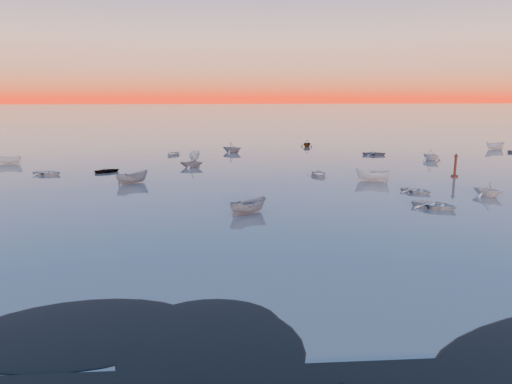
{
  "coord_description": "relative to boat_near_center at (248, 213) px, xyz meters",
  "views": [
    {
      "loc": [
        -2.83,
        -22.34,
        11.62
      ],
      "look_at": [
        0.87,
        28.0,
        1.25
      ],
      "focal_mm": 35.0,
      "sensor_mm": 36.0,
      "label": 1
    }
  ],
  "objects": [
    {
      "name": "boat_near_center",
      "position": [
        0.0,
        0.0,
        0.0
      ],
      "size": [
        3.49,
        4.37,
        1.4
      ],
      "primitive_type": "imported",
      "rotation": [
        0.0,
        0.0,
        2.09
      ],
      "color": "slate",
      "rests_on": "ground"
    },
    {
      "name": "channel_marker",
      "position": [
        29.3,
        18.51,
        1.32
      ],
      "size": [
        0.94,
        0.94,
        3.35
      ],
      "color": "#491B0F",
      "rests_on": "ground"
    },
    {
      "name": "moored_fleet",
      "position": [
        0.19,
        29.0,
        0.0
      ],
      "size": [
        124.0,
        58.0,
        1.2
      ],
      "primitive_type": null,
      "color": "white",
      "rests_on": "ground"
    },
    {
      "name": "ground",
      "position": [
        0.19,
        76.0,
        0.0
      ],
      "size": [
        600.0,
        600.0,
        0.0
      ],
      "primitive_type": "plane",
      "color": "#675C56",
      "rests_on": "ground"
    },
    {
      "name": "mud_lobes",
      "position": [
        0.19,
        -25.0,
        0.01
      ],
      "size": [
        140.0,
        6.0,
        0.07
      ],
      "primitive_type": null,
      "color": "black",
      "rests_on": "ground"
    },
    {
      "name": "boat_near_right",
      "position": [
        27.04,
        5.87,
        0.0
      ],
      "size": [
        3.84,
        3.34,
        1.24
      ],
      "primitive_type": "imported",
      "rotation": [
        0.0,
        0.0,
        3.75
      ],
      "color": "white",
      "rests_on": "ground"
    }
  ]
}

